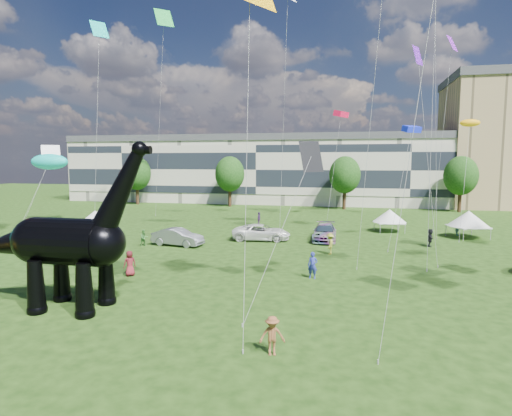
# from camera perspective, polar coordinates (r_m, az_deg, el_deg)

# --- Properties ---
(ground) EXTENTS (220.00, 220.00, 0.00)m
(ground) POSITION_cam_1_polar(r_m,az_deg,el_deg) (23.49, -11.05, -14.23)
(ground) COLOR #16330C
(ground) RESTS_ON ground
(terrace_row) EXTENTS (78.00, 11.00, 12.00)m
(terrace_row) POSITION_cam_1_polar(r_m,az_deg,el_deg) (83.87, 0.81, 4.86)
(terrace_row) COLOR beige
(terrace_row) RESTS_ON ground
(tree_far_left) EXTENTS (5.20, 5.20, 9.44)m
(tree_far_left) POSITION_cam_1_polar(r_m,az_deg,el_deg) (82.85, -15.63, 4.81)
(tree_far_left) COLOR #382314
(tree_far_left) RESTS_ON ground
(tree_mid_left) EXTENTS (5.20, 5.20, 9.44)m
(tree_mid_left) POSITION_cam_1_polar(r_m,az_deg,el_deg) (76.08, -3.53, 4.92)
(tree_mid_left) COLOR #382314
(tree_mid_left) RESTS_ON ground
(tree_mid_right) EXTENTS (5.20, 5.20, 9.44)m
(tree_mid_right) POSITION_cam_1_polar(r_m,az_deg,el_deg) (73.15, 11.77, 4.74)
(tree_mid_right) COLOR #382314
(tree_mid_right) RESTS_ON ground
(tree_far_right) EXTENTS (5.20, 5.20, 9.44)m
(tree_far_right) POSITION_cam_1_polar(r_m,az_deg,el_deg) (75.12, 25.67, 4.28)
(tree_far_right) COLOR #382314
(tree_far_right) RESTS_ON ground
(dinosaur_sculpture) EXTENTS (11.64, 3.23, 9.56)m
(dinosaur_sculpture) POSITION_cam_1_polar(r_m,az_deg,el_deg) (26.00, -24.45, -4.41)
(dinosaur_sculpture) COLOR black
(dinosaur_sculpture) RESTS_ON ground
(car_silver) EXTENTS (4.01, 5.20, 1.65)m
(car_silver) POSITION_cam_1_polar(r_m,az_deg,el_deg) (51.55, -21.27, -2.30)
(car_silver) COLOR silver
(car_silver) RESTS_ON ground
(car_grey) EXTENTS (5.28, 2.54, 1.67)m
(car_grey) POSITION_cam_1_polar(r_m,az_deg,el_deg) (42.08, -10.40, -3.83)
(car_grey) COLOR gray
(car_grey) RESTS_ON ground
(car_white) EXTENTS (6.22, 3.38, 1.65)m
(car_white) POSITION_cam_1_polar(r_m,az_deg,el_deg) (44.13, 0.71, -3.26)
(car_white) COLOR white
(car_white) RESTS_ON ground
(car_dark) EXTENTS (2.48, 5.82, 1.67)m
(car_dark) POSITION_cam_1_polar(r_m,az_deg,el_deg) (44.59, 9.14, -3.23)
(car_dark) COLOR #595960
(car_dark) RESTS_ON ground
(gazebo_near) EXTENTS (4.37, 4.37, 2.61)m
(gazebo_near) POSITION_cam_1_polar(r_m,az_deg,el_deg) (51.58, 17.38, -1.02)
(gazebo_near) COLOR white
(gazebo_near) RESTS_ON ground
(gazebo_far) EXTENTS (5.37, 5.37, 2.91)m
(gazebo_far) POSITION_cam_1_polar(r_m,az_deg,el_deg) (50.64, 26.47, -1.30)
(gazebo_far) COLOR silver
(gazebo_far) RESTS_ON ground
(gazebo_left) EXTENTS (4.42, 4.42, 2.45)m
(gazebo_left) POSITION_cam_1_polar(r_m,az_deg,el_deg) (52.83, -20.65, -1.10)
(gazebo_left) COLOR white
(gazebo_left) RESTS_ON ground
(visitors) EXTENTS (47.48, 35.85, 1.88)m
(visitors) POSITION_cam_1_polar(r_m,az_deg,el_deg) (37.93, -0.51, -4.79)
(visitors) COLOR #2D5470
(visitors) RESTS_ON ground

